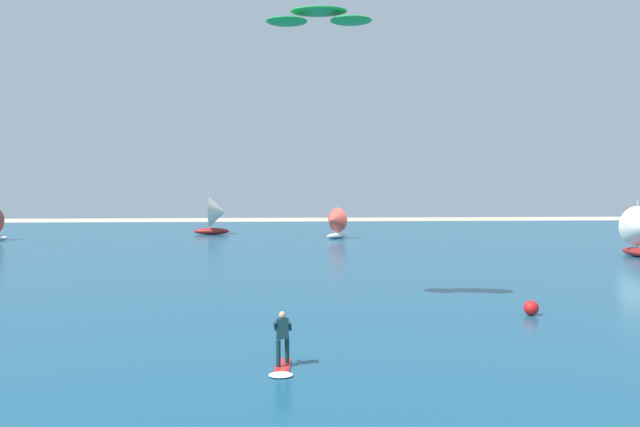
# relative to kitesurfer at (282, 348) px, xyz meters

# --- Properties ---
(ocean) EXTENTS (160.00, 90.00, 0.10)m
(ocean) POSITION_rel_kitesurfer_xyz_m (1.81, 33.21, -0.65)
(ocean) COLOR navy
(ocean) RESTS_ON ground
(kitesurfer) EXTENTS (0.74, 1.98, 1.67)m
(kitesurfer) POSITION_rel_kitesurfer_xyz_m (0.00, 0.00, 0.00)
(kitesurfer) COLOR red
(kitesurfer) RESTS_ON ocean
(kite) EXTENTS (4.74, 2.00, 0.70)m
(kite) POSITION_rel_kitesurfer_xyz_m (1.66, 8.81, 12.16)
(kite) COLOR #198C3F
(sailboat_heeled_over) EXTENTS (3.17, 3.20, 3.61)m
(sailboat_heeled_over) POSITION_rel_kitesurfer_xyz_m (5.66, 45.72, 1.05)
(sailboat_heeled_over) COLOR white
(sailboat_heeled_over) RESTS_ON ocean
(sailboat_leading) EXTENTS (4.05, 3.40, 4.79)m
(sailboat_leading) POSITION_rel_kitesurfer_xyz_m (-7.26, 52.26, 1.59)
(sailboat_leading) COLOR maroon
(sailboat_leading) RESTS_ON ocean
(marker_buoy) EXTENTS (0.62, 0.62, 0.62)m
(marker_buoy) POSITION_rel_kitesurfer_xyz_m (10.48, 6.87, -0.29)
(marker_buoy) COLOR red
(marker_buoy) RESTS_ON ocean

